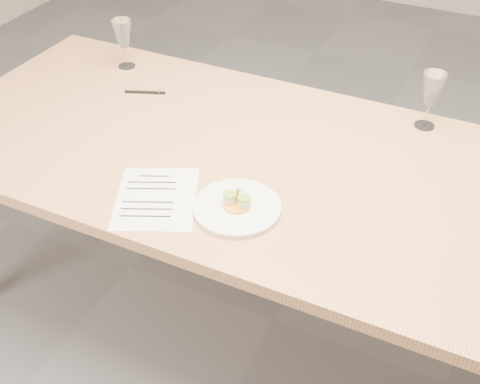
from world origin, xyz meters
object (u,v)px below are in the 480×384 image
at_px(dining_table, 281,180).
at_px(wine_glass_0, 123,35).
at_px(wine_glass_1, 432,90).
at_px(dinner_plate, 237,207).
at_px(recipe_sheet, 156,198).
at_px(ballpoint_pen, 145,92).

relative_size(dining_table, wine_glass_0, 12.51).
relative_size(dining_table, wine_glass_1, 12.22).
height_order(wine_glass_0, wine_glass_1, wine_glass_1).
height_order(dinner_plate, wine_glass_1, wine_glass_1).
relative_size(recipe_sheet, wine_glass_0, 1.87).
height_order(dining_table, dinner_plate, dinner_plate).
distance_m(ballpoint_pen, wine_glass_1, 1.01).
height_order(recipe_sheet, ballpoint_pen, ballpoint_pen).
relative_size(dinner_plate, ballpoint_pen, 1.72).
xyz_separation_m(dining_table, ballpoint_pen, (-0.62, 0.19, 0.07)).
height_order(dining_table, ballpoint_pen, ballpoint_pen).
distance_m(wine_glass_0, wine_glass_1, 1.17).
bearing_deg(recipe_sheet, wine_glass_1, 25.31).
xyz_separation_m(recipe_sheet, wine_glass_0, (-0.55, 0.67, 0.13)).
height_order(dinner_plate, recipe_sheet, dinner_plate).
bearing_deg(recipe_sheet, ballpoint_pen, 100.92).
distance_m(ballpoint_pen, wine_glass_0, 0.27).
relative_size(dining_table, recipe_sheet, 6.69).
distance_m(dining_table, wine_glass_1, 0.58).
bearing_deg(wine_glass_1, wine_glass_0, -176.86).
distance_m(dinner_plate, ballpoint_pen, 0.75).
height_order(dinner_plate, ballpoint_pen, dinner_plate).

